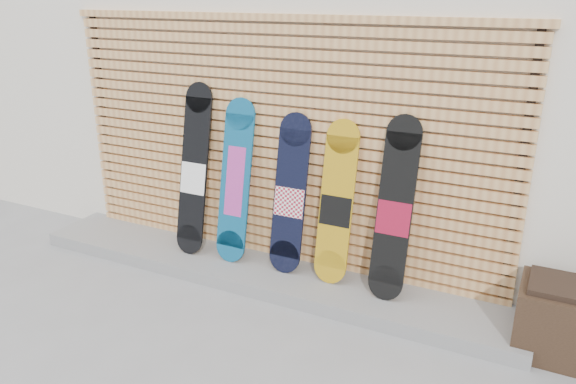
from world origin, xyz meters
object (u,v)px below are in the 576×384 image
at_px(snowboard_0, 194,171).
at_px(snowboard_1, 235,181).
at_px(snowboard_3, 336,204).
at_px(snowboard_4, 395,210).
at_px(snowboard_2, 290,195).

distance_m(snowboard_0, snowboard_1, 0.44).
bearing_deg(snowboard_1, snowboard_3, 1.00).
relative_size(snowboard_3, snowboard_4, 0.94).
bearing_deg(snowboard_1, snowboard_0, -177.44).
bearing_deg(snowboard_4, snowboard_3, 176.62).
height_order(snowboard_1, snowboard_4, snowboard_1).
bearing_deg(snowboard_3, snowboard_2, -179.68).
xyz_separation_m(snowboard_1, snowboard_4, (1.47, -0.01, -0.01)).
bearing_deg(snowboard_2, snowboard_3, 0.32).
bearing_deg(snowboard_2, snowboard_4, -1.68).
bearing_deg(snowboard_4, snowboard_2, 178.32).
distance_m(snowboard_1, snowboard_3, 0.97).
bearing_deg(snowboard_3, snowboard_0, -178.52).
relative_size(snowboard_2, snowboard_3, 1.01).
distance_m(snowboard_0, snowboard_4, 1.91).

